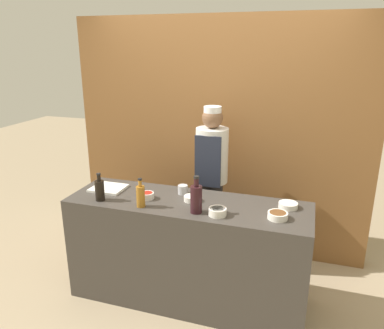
{
  "coord_description": "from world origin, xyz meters",
  "views": [
    {
      "loc": [
        0.89,
        -2.64,
        2.11
      ],
      "look_at": [
        0.0,
        0.12,
        1.19
      ],
      "focal_mm": 35.0,
      "sensor_mm": 36.0,
      "label": 1
    }
  ],
  "objects_px": {
    "sauce_bowl_red": "(147,195)",
    "sauce_bowl_orange": "(191,198)",
    "sauce_bowl_yellow": "(288,205)",
    "cup_steel": "(183,190)",
    "cutting_board": "(108,188)",
    "bottle_wine": "(196,198)",
    "bottle_soy": "(100,190)",
    "chef_center": "(211,181)",
    "bottle_amber": "(141,196)",
    "sauce_bowl_brown": "(278,215)",
    "sauce_bowl_green": "(218,211)"
  },
  "relations": [
    {
      "from": "sauce_bowl_brown",
      "to": "sauce_bowl_yellow",
      "type": "relative_size",
      "value": 1.0
    },
    {
      "from": "sauce_bowl_brown",
      "to": "cup_steel",
      "type": "xyz_separation_m",
      "value": [
        -0.82,
        0.24,
        0.01
      ]
    },
    {
      "from": "sauce_bowl_brown",
      "to": "cup_steel",
      "type": "distance_m",
      "value": 0.85
    },
    {
      "from": "sauce_bowl_yellow",
      "to": "chef_center",
      "type": "relative_size",
      "value": 0.09
    },
    {
      "from": "sauce_bowl_yellow",
      "to": "cup_steel",
      "type": "height_order",
      "value": "cup_steel"
    },
    {
      "from": "sauce_bowl_green",
      "to": "sauce_bowl_orange",
      "type": "bearing_deg",
      "value": 143.84
    },
    {
      "from": "cutting_board",
      "to": "cup_steel",
      "type": "bearing_deg",
      "value": 8.53
    },
    {
      "from": "sauce_bowl_yellow",
      "to": "cup_steel",
      "type": "xyz_separation_m",
      "value": [
        -0.87,
        0.02,
        0.02
      ]
    },
    {
      "from": "sauce_bowl_green",
      "to": "cup_steel",
      "type": "bearing_deg",
      "value": 140.36
    },
    {
      "from": "sauce_bowl_brown",
      "to": "sauce_bowl_orange",
      "type": "distance_m",
      "value": 0.71
    },
    {
      "from": "cup_steel",
      "to": "sauce_bowl_orange",
      "type": "bearing_deg",
      "value": -46.45
    },
    {
      "from": "sauce_bowl_brown",
      "to": "chef_center",
      "type": "height_order",
      "value": "chef_center"
    },
    {
      "from": "cup_steel",
      "to": "chef_center",
      "type": "relative_size",
      "value": 0.05
    },
    {
      "from": "sauce_bowl_red",
      "to": "bottle_soy",
      "type": "xyz_separation_m",
      "value": [
        -0.35,
        -0.14,
        0.06
      ]
    },
    {
      "from": "sauce_bowl_orange",
      "to": "cup_steel",
      "type": "xyz_separation_m",
      "value": [
        -0.12,
        0.12,
        0.01
      ]
    },
    {
      "from": "sauce_bowl_orange",
      "to": "cup_steel",
      "type": "relative_size",
      "value": 1.48
    },
    {
      "from": "cup_steel",
      "to": "sauce_bowl_yellow",
      "type": "bearing_deg",
      "value": -1.21
    },
    {
      "from": "sauce_bowl_red",
      "to": "bottle_wine",
      "type": "bearing_deg",
      "value": -15.59
    },
    {
      "from": "sauce_bowl_yellow",
      "to": "bottle_soy",
      "type": "relative_size",
      "value": 0.64
    },
    {
      "from": "sauce_bowl_orange",
      "to": "bottle_amber",
      "type": "xyz_separation_m",
      "value": [
        -0.34,
        -0.23,
        0.07
      ]
    },
    {
      "from": "sauce_bowl_green",
      "to": "bottle_amber",
      "type": "xyz_separation_m",
      "value": [
        -0.61,
        -0.03,
        0.06
      ]
    },
    {
      "from": "sauce_bowl_orange",
      "to": "cup_steel",
      "type": "bearing_deg",
      "value": 133.55
    },
    {
      "from": "bottle_soy",
      "to": "cup_steel",
      "type": "height_order",
      "value": "bottle_soy"
    },
    {
      "from": "sauce_bowl_brown",
      "to": "bottle_wine",
      "type": "height_order",
      "value": "bottle_wine"
    },
    {
      "from": "sauce_bowl_orange",
      "to": "cutting_board",
      "type": "xyz_separation_m",
      "value": [
        -0.78,
        0.02,
        -0.01
      ]
    },
    {
      "from": "sauce_bowl_red",
      "to": "sauce_bowl_orange",
      "type": "bearing_deg",
      "value": 10.39
    },
    {
      "from": "bottle_amber",
      "to": "chef_center",
      "type": "relative_size",
      "value": 0.15
    },
    {
      "from": "bottle_wine",
      "to": "bottle_soy",
      "type": "bearing_deg",
      "value": -178.96
    },
    {
      "from": "sauce_bowl_green",
      "to": "bottle_wine",
      "type": "height_order",
      "value": "bottle_wine"
    },
    {
      "from": "sauce_bowl_green",
      "to": "chef_center",
      "type": "bearing_deg",
      "value": 108.09
    },
    {
      "from": "bottle_amber",
      "to": "bottle_soy",
      "type": "xyz_separation_m",
      "value": [
        -0.37,
        0.01,
        -0.0
      ]
    },
    {
      "from": "sauce_bowl_orange",
      "to": "cutting_board",
      "type": "relative_size",
      "value": 0.43
    },
    {
      "from": "bottle_amber",
      "to": "bottle_soy",
      "type": "relative_size",
      "value": 1.01
    },
    {
      "from": "sauce_bowl_brown",
      "to": "sauce_bowl_red",
      "type": "relative_size",
      "value": 1.32
    },
    {
      "from": "sauce_bowl_brown",
      "to": "cutting_board",
      "type": "height_order",
      "value": "sauce_bowl_brown"
    },
    {
      "from": "cutting_board",
      "to": "sauce_bowl_brown",
      "type": "bearing_deg",
      "value": -5.45
    },
    {
      "from": "bottle_wine",
      "to": "bottle_soy",
      "type": "height_order",
      "value": "bottle_wine"
    },
    {
      "from": "sauce_bowl_red",
      "to": "sauce_bowl_green",
      "type": "relative_size",
      "value": 0.83
    },
    {
      "from": "cup_steel",
      "to": "bottle_wine",
      "type": "bearing_deg",
      "value": -55.61
    },
    {
      "from": "sauce_bowl_brown",
      "to": "sauce_bowl_green",
      "type": "distance_m",
      "value": 0.44
    },
    {
      "from": "sauce_bowl_yellow",
      "to": "cup_steel",
      "type": "bearing_deg",
      "value": 178.79
    },
    {
      "from": "sauce_bowl_green",
      "to": "sauce_bowl_brown",
      "type": "bearing_deg",
      "value": 10.29
    },
    {
      "from": "bottle_amber",
      "to": "cup_steel",
      "type": "relative_size",
      "value": 2.82
    },
    {
      "from": "sauce_bowl_brown",
      "to": "bottle_soy",
      "type": "relative_size",
      "value": 0.64
    },
    {
      "from": "sauce_bowl_red",
      "to": "chef_center",
      "type": "bearing_deg",
      "value": 61.3
    },
    {
      "from": "sauce_bowl_red",
      "to": "cutting_board",
      "type": "xyz_separation_m",
      "value": [
        -0.41,
        0.09,
        -0.02
      ]
    },
    {
      "from": "sauce_bowl_orange",
      "to": "chef_center",
      "type": "distance_m",
      "value": 0.61
    },
    {
      "from": "sauce_bowl_red",
      "to": "cup_steel",
      "type": "bearing_deg",
      "value": 37.68
    },
    {
      "from": "sauce_bowl_brown",
      "to": "bottle_soy",
      "type": "height_order",
      "value": "bottle_soy"
    },
    {
      "from": "bottle_amber",
      "to": "sauce_bowl_orange",
      "type": "bearing_deg",
      "value": 33.29
    }
  ]
}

